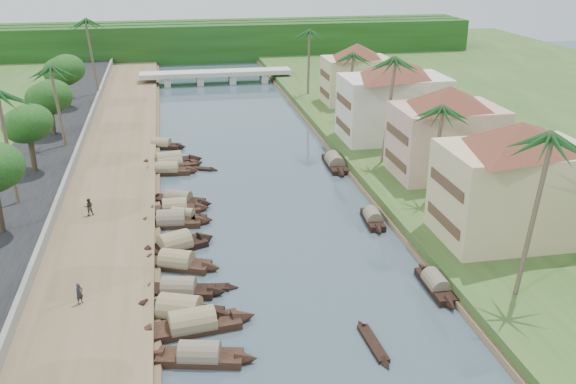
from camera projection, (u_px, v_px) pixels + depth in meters
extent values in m
plane|color=#374853|center=(287.00, 257.00, 54.39)|extent=(220.00, 220.00, 0.00)
cube|color=brown|center=(109.00, 183.00, 69.77)|extent=(10.00, 180.00, 0.80)
cube|color=#2A4F1F|center=(414.00, 162.00, 75.75)|extent=(16.00, 180.00, 1.20)
cube|color=black|center=(26.00, 186.00, 68.19)|extent=(8.00, 180.00, 1.40)
cube|color=slate|center=(68.00, 177.00, 68.70)|extent=(0.40, 180.00, 1.10)
cube|color=#17340E|center=(207.00, 44.00, 139.82)|extent=(120.00, 4.00, 8.00)
cube|color=#17340E|center=(205.00, 41.00, 144.40)|extent=(120.00, 4.00, 8.00)
cube|color=#17340E|center=(204.00, 38.00, 148.97)|extent=(120.00, 4.00, 8.00)
cube|color=#B0B0A5|center=(216.00, 73.00, 119.52)|extent=(28.00, 4.00, 0.80)
cube|color=#B0B0A5|center=(167.00, 81.00, 118.36)|extent=(1.20, 3.50, 1.80)
cube|color=#B0B0A5|center=(200.00, 80.00, 119.40)|extent=(1.20, 3.50, 1.80)
cube|color=#B0B0A5|center=(232.00, 78.00, 120.44)|extent=(1.20, 3.50, 1.80)
cube|color=#B0B0A5|center=(264.00, 77.00, 121.48)|extent=(1.20, 3.50, 1.80)
cube|color=tan|center=(513.00, 193.00, 53.95)|extent=(12.00, 8.00, 8.00)
pyramid|color=brown|center=(521.00, 135.00, 52.09)|extent=(14.85, 14.85, 2.20)
cube|color=#4E3524|center=(443.00, 220.00, 53.64)|extent=(0.10, 6.40, 0.90)
cube|color=#4E3524|center=(447.00, 184.00, 52.47)|extent=(0.10, 6.40, 0.90)
cube|color=#DAA49A|center=(446.00, 141.00, 68.85)|extent=(11.00, 8.00, 7.50)
pyramid|color=brown|center=(450.00, 97.00, 67.08)|extent=(14.11, 14.11, 2.20)
cube|color=#4E3524|center=(395.00, 161.00, 68.57)|extent=(0.10, 6.40, 0.90)
cube|color=#4E3524|center=(397.00, 134.00, 67.48)|extent=(0.10, 6.40, 0.90)
cube|color=silver|center=(393.00, 108.00, 81.39)|extent=(13.00, 8.00, 8.00)
pyramid|color=brown|center=(396.00, 68.00, 79.53)|extent=(15.59, 15.59, 2.20)
cube|color=#4E3524|center=(343.00, 126.00, 80.99)|extent=(0.10, 6.40, 0.90)
cube|color=#4E3524|center=(344.00, 101.00, 79.82)|extent=(0.10, 6.40, 0.90)
cube|color=tan|center=(356.00, 80.00, 100.04)|extent=(10.00, 7.00, 7.00)
pyramid|color=brown|center=(357.00, 50.00, 98.36)|extent=(12.62, 12.62, 2.20)
cube|color=#4E3524|center=(324.00, 93.00, 99.80)|extent=(0.10, 5.60, 0.90)
cube|color=#4E3524|center=(325.00, 75.00, 98.78)|extent=(0.10, 5.60, 0.90)
cube|color=black|center=(200.00, 359.00, 40.78)|extent=(5.71, 2.89, 0.70)
cone|color=black|center=(247.00, 359.00, 40.63)|extent=(1.87, 1.85, 1.71)
cone|color=black|center=(153.00, 357.00, 40.86)|extent=(1.87, 1.85, 1.71)
cylinder|color=#726655|center=(200.00, 354.00, 40.64)|extent=(4.47, 2.67, 1.77)
cube|color=black|center=(180.00, 314.00, 45.68)|extent=(6.44, 4.23, 0.70)
cone|color=black|center=(226.00, 318.00, 45.07)|extent=(2.36, 2.46, 2.14)
cone|color=black|center=(135.00, 308.00, 46.23)|extent=(2.36, 2.46, 2.14)
cylinder|color=#8D7F5A|center=(180.00, 309.00, 45.54)|extent=(5.14, 3.79, 2.25)
cube|color=black|center=(193.00, 328.00, 44.06)|extent=(6.82, 2.93, 0.70)
cone|color=black|center=(244.00, 317.00, 45.11)|extent=(2.13, 2.09, 2.06)
cone|color=black|center=(138.00, 336.00, 42.95)|extent=(2.13, 2.09, 2.06)
cylinder|color=#8D7F5A|center=(192.00, 323.00, 43.92)|extent=(5.28, 2.80, 2.14)
cube|color=black|center=(179.00, 292.00, 48.51)|extent=(5.55, 2.86, 0.70)
cone|color=black|center=(218.00, 292.00, 48.36)|extent=(1.83, 1.83, 1.69)
cone|color=black|center=(141.00, 290.00, 48.60)|extent=(1.83, 1.83, 1.69)
cylinder|color=#726655|center=(179.00, 288.00, 48.37)|extent=(4.34, 2.64, 1.76)
cube|color=black|center=(177.00, 265.00, 52.55)|extent=(5.81, 3.89, 0.70)
cone|color=black|center=(212.00, 268.00, 51.91)|extent=(2.13, 2.18, 1.86)
cone|color=black|center=(142.00, 261.00, 53.14)|extent=(2.13, 2.18, 1.86)
cylinder|color=#8D7F5A|center=(177.00, 261.00, 52.42)|extent=(4.64, 3.45, 1.94)
cube|color=black|center=(175.00, 248.00, 55.52)|extent=(5.89, 4.10, 0.70)
cone|color=black|center=(207.00, 239.00, 57.07)|extent=(2.24, 2.39, 2.08)
cone|color=black|center=(141.00, 256.00, 53.91)|extent=(2.24, 2.39, 2.08)
cylinder|color=#8D7F5A|center=(175.00, 244.00, 55.38)|extent=(4.73, 3.67, 2.21)
cube|color=black|center=(171.00, 224.00, 60.28)|extent=(5.57, 2.40, 0.70)
cone|color=black|center=(204.00, 221.00, 60.54)|extent=(1.73, 1.88, 1.92)
cone|color=black|center=(139.00, 224.00, 59.96)|extent=(1.73, 1.88, 1.92)
cylinder|color=#726655|center=(171.00, 220.00, 60.14)|extent=(4.30, 2.37, 2.02)
cube|color=black|center=(183.00, 219.00, 61.35)|extent=(4.69, 3.03, 0.70)
cone|color=black|center=(207.00, 220.00, 60.84)|extent=(1.68, 1.67, 1.42)
cone|color=black|center=(158.00, 216.00, 61.80)|extent=(1.68, 1.67, 1.42)
cylinder|color=#8D7F5A|center=(182.00, 215.00, 61.21)|extent=(3.73, 2.68, 1.47)
cube|color=black|center=(175.00, 211.00, 63.11)|extent=(4.97, 1.89, 0.70)
cone|color=black|center=(203.00, 208.00, 63.54)|extent=(1.47, 1.68, 1.82)
cone|color=black|center=(146.00, 212.00, 62.63)|extent=(1.47, 1.68, 1.82)
cylinder|color=#8D7F5A|center=(175.00, 207.00, 62.97)|extent=(3.80, 1.95, 1.92)
cube|color=black|center=(178.00, 202.00, 65.37)|extent=(5.60, 3.82, 0.70)
cone|color=black|center=(206.00, 204.00, 64.62)|extent=(2.03, 1.98, 1.63)
cone|color=black|center=(151.00, 198.00, 66.07)|extent=(2.03, 1.98, 1.63)
cylinder|color=#726655|center=(178.00, 198.00, 65.23)|extent=(4.47, 3.32, 1.68)
cube|color=black|center=(168.00, 172.00, 73.67)|extent=(5.39, 2.27, 0.70)
cone|color=black|center=(193.00, 171.00, 73.86)|extent=(1.67, 1.70, 1.71)
cone|color=black|center=(142.00, 172.00, 73.43)|extent=(1.67, 1.70, 1.71)
cylinder|color=#8D7F5A|center=(167.00, 169.00, 73.53)|extent=(4.17, 2.20, 1.79)
cube|color=black|center=(169.00, 163.00, 76.62)|extent=(6.34, 3.20, 0.70)
cone|color=black|center=(196.00, 159.00, 77.75)|extent=(2.08, 2.17, 2.06)
cone|color=black|center=(141.00, 166.00, 75.43)|extent=(2.08, 2.17, 2.06)
cylinder|color=#8D7F5A|center=(169.00, 160.00, 76.48)|extent=(4.95, 3.00, 2.16)
cube|color=black|center=(170.00, 168.00, 75.13)|extent=(6.17, 2.98, 0.70)
cone|color=black|center=(197.00, 163.00, 76.36)|extent=(1.98, 1.84, 1.68)
cone|color=black|center=(142.00, 171.00, 73.85)|extent=(1.98, 1.84, 1.68)
cylinder|color=#726655|center=(170.00, 165.00, 74.99)|extent=(4.82, 2.72, 1.72)
cube|color=black|center=(162.00, 147.00, 82.82)|extent=(5.09, 3.10, 0.70)
cone|color=black|center=(182.00, 147.00, 82.41)|extent=(1.79, 1.80, 1.57)
cone|color=black|center=(142.00, 145.00, 83.17)|extent=(1.79, 1.80, 1.57)
cylinder|color=#8D7F5A|center=(161.00, 144.00, 82.68)|extent=(4.04, 2.78, 1.64)
cube|color=black|center=(435.00, 287.00, 49.25)|extent=(1.54, 5.28, 0.70)
cone|color=black|center=(422.00, 268.00, 51.91)|extent=(1.36, 1.50, 1.52)
cone|color=black|center=(451.00, 306.00, 46.54)|extent=(1.36, 1.50, 1.52)
cylinder|color=#726655|center=(436.00, 283.00, 49.12)|extent=(1.59, 4.04, 1.56)
cube|color=black|center=(373.00, 220.00, 60.98)|extent=(1.88, 4.79, 0.70)
cone|color=black|center=(367.00, 209.00, 63.36)|extent=(1.45, 1.45, 1.49)
cone|color=black|center=(379.00, 231.00, 58.54)|extent=(1.45, 1.45, 1.49)
cylinder|color=#726655|center=(373.00, 217.00, 60.84)|extent=(1.84, 3.70, 1.55)
cube|color=black|center=(335.00, 165.00, 76.15)|extent=(2.16, 6.70, 0.70)
cone|color=black|center=(329.00, 154.00, 79.51)|extent=(1.78, 1.95, 1.92)
cone|color=black|center=(342.00, 174.00, 72.73)|extent=(1.78, 1.95, 1.92)
cylinder|color=#726655|center=(335.00, 162.00, 76.01)|extent=(2.18, 5.14, 1.97)
cube|color=black|center=(373.00, 344.00, 42.49)|extent=(0.98, 4.26, 0.35)
cone|color=black|center=(361.00, 324.00, 44.64)|extent=(0.82, 1.09, 0.77)
cone|color=black|center=(386.00, 365.00, 40.34)|extent=(0.82, 1.09, 0.77)
cube|color=black|center=(203.00, 288.00, 49.27)|extent=(4.17, 1.48, 0.35)
cone|color=black|center=(233.00, 287.00, 49.37)|extent=(1.14, 1.04, 0.91)
cone|color=black|center=(173.00, 289.00, 49.18)|extent=(1.14, 1.04, 0.91)
cube|color=black|center=(196.00, 169.00, 75.14)|extent=(3.99, 2.34, 0.35)
cone|color=black|center=(215.00, 170.00, 74.67)|extent=(1.24, 1.14, 0.80)
cone|color=black|center=(178.00, 167.00, 75.62)|extent=(1.24, 1.14, 0.80)
cylinder|color=brown|center=(530.00, 217.00, 44.24)|extent=(1.41, 0.36, 12.02)
sphere|color=#194D1E|center=(542.00, 137.00, 42.13)|extent=(3.20, 3.20, 3.20)
cylinder|color=brown|center=(435.00, 154.00, 61.92)|extent=(0.91, 0.36, 9.27)
sphere|color=#194D1E|center=(439.00, 109.00, 60.29)|extent=(3.20, 3.20, 3.20)
cylinder|color=brown|center=(386.00, 111.00, 71.96)|extent=(1.33, 0.36, 11.95)
sphere|color=#194D1E|center=(389.00, 60.00, 69.87)|extent=(3.20, 3.20, 3.20)
cylinder|color=brown|center=(348.00, 87.00, 90.36)|extent=(1.30, 0.36, 9.24)
sphere|color=#194D1E|center=(349.00, 55.00, 88.74)|extent=(3.20, 3.20, 3.20)
cylinder|color=brown|center=(9.00, 149.00, 59.96)|extent=(0.62, 0.36, 10.96)
cylinder|color=brown|center=(60.00, 107.00, 77.39)|extent=(0.99, 0.36, 9.85)
sphere|color=#194D1E|center=(54.00, 68.00, 75.67)|extent=(3.20, 3.20, 3.20)
cylinder|color=brown|center=(308.00, 62.00, 105.22)|extent=(0.54, 0.36, 10.41)
sphere|color=#194D1E|center=(309.00, 31.00, 103.39)|extent=(3.20, 3.20, 3.20)
cylinder|color=brown|center=(94.00, 57.00, 103.92)|extent=(1.20, 0.36, 12.06)
sphere|color=#194D1E|center=(90.00, 20.00, 101.81)|extent=(3.20, 3.20, 3.20)
cylinder|color=#453827|center=(33.00, 155.00, 70.06)|extent=(0.60, 0.60, 3.65)
ellipsoid|color=#17340E|center=(28.00, 124.00, 68.79)|extent=(4.74, 4.74, 3.90)
cylinder|color=#453827|center=(53.00, 122.00, 83.25)|extent=(0.60, 0.60, 3.36)
ellipsoid|color=#17340E|center=(49.00, 98.00, 82.08)|extent=(5.19, 5.19, 4.27)
cylinder|color=#453827|center=(68.00, 95.00, 97.09)|extent=(0.60, 0.60, 3.80)
ellipsoid|color=#17340E|center=(65.00, 71.00, 95.76)|extent=(5.34, 5.34, 4.39)
cylinder|color=#453827|center=(423.00, 121.00, 84.96)|extent=(0.60, 0.60, 3.23)
ellipsoid|color=#17340E|center=(425.00, 98.00, 83.83)|extent=(4.08, 4.08, 3.35)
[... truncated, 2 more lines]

